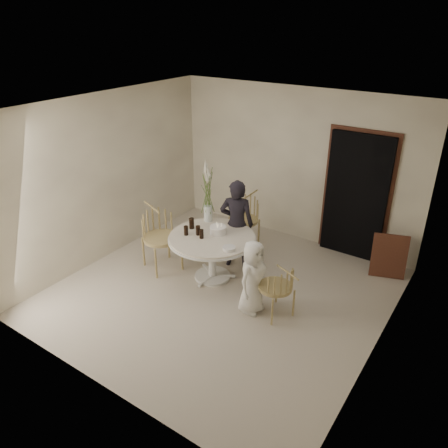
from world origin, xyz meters
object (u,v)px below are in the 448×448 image
Objects in this scene: chair_right at (281,286)px; boy at (253,277)px; table at (212,243)px; chair_left at (157,229)px; birthday_cake at (218,230)px; flower_vase at (208,194)px; chair_far at (247,213)px; girl at (237,224)px.

boy is at bearing -57.84° from chair_right.
chair_right is at bearing -12.99° from table.
table is 0.98m from chair_left.
birthday_cake is (0.03, 0.12, 0.17)m from table.
chair_right is 1.41m from birthday_cake.
birthday_cake reaches higher than chair_right.
birthday_cake is (0.99, 0.28, 0.14)m from chair_left.
boy is at bearing -28.30° from birthday_cake.
chair_right is at bearing -22.83° from flower_vase.
girl is at bearing -72.14° from chair_far.
chair_far is 1.14× the size of chair_right.
chair_left reaches higher than birthday_cake.
girl is at bearing 15.18° from flower_vase.
chair_left reaches higher than table.
chair_right is 0.75× the size of boy.
boy is at bearing -74.42° from chair_left.
table is 0.90× the size of girl.
girl is at bearing 79.82° from table.
boy is (-0.40, -0.06, 0.02)m from chair_right.
boy is 4.32× the size of birthday_cake.
boy reaches higher than chair_far.
birthday_cake reaches higher than table.
chair_left is at bearing -120.57° from chair_far.
chair_far is 0.85× the size of boy.
birthday_cake is (-1.31, 0.43, 0.27)m from chair_right.
chair_far is at bearing 97.56° from table.
chair_left is at bearing -170.61° from table.
table is 1.01m from boy.
table is 0.21m from birthday_cake.
chair_left is 1.04m from birthday_cake.
table is 1.29× the size of flower_vase.
birthday_cake is at bearing -84.67° from chair_right.
chair_far reaches higher than birthday_cake.
table is 1.38m from chair_right.
table is 1.33× the size of chair_left.
chair_left is (-0.97, -0.16, 0.03)m from table.
birthday_cake is at bearing -36.15° from flower_vase.
chair_right is 0.40m from boy.
table is 1.46× the size of chair_far.
birthday_cake is (0.20, -1.16, 0.20)m from chair_far.
chair_far is at bearing 77.34° from flower_vase.
girl is 1.44× the size of flower_vase.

